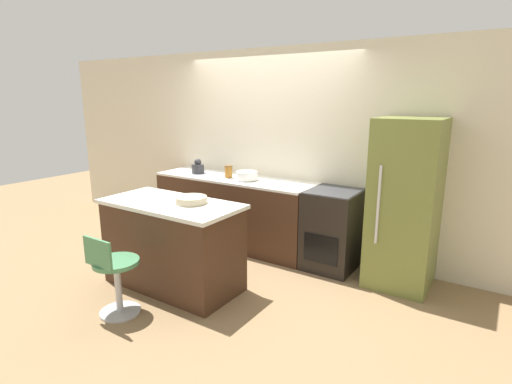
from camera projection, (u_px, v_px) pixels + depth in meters
name	position (u px, v px, depth m)	size (l,w,h in m)	color
ground_plane	(240.00, 256.00, 5.10)	(14.00, 14.00, 0.00)	#8E704C
wall_back	(269.00, 149.00, 5.36)	(8.00, 0.06, 2.60)	beige
back_counter	(234.00, 211.00, 5.45)	(2.27, 0.64, 0.94)	#422819
kitchen_island	(173.00, 244.00, 4.21)	(1.50, 0.73, 0.93)	#422819
oven_range	(332.00, 229.00, 4.68)	(0.58, 0.65, 0.94)	black
refrigerator	(405.00, 204.00, 4.16)	(0.64, 0.69, 1.78)	olive
stool_chair	(115.00, 276.00, 3.65)	(0.42, 0.42, 0.79)	#B7B7BC
kettle	(198.00, 167.00, 5.60)	(0.17, 0.17, 0.21)	#333338
mixing_bowl	(247.00, 176.00, 5.16)	(0.28, 0.28, 0.11)	white
canister_jar	(229.00, 171.00, 5.31)	(0.11, 0.11, 0.16)	#9E6623
fruit_bowl	(191.00, 200.00, 4.05)	(0.32, 0.32, 0.07)	#C1B28E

